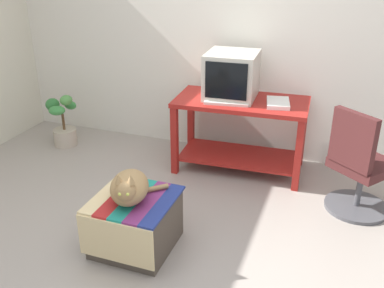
{
  "coord_description": "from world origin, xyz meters",
  "views": [
    {
      "loc": [
        1.15,
        -2.17,
        2.02
      ],
      "look_at": [
        0.05,
        0.85,
        0.55
      ],
      "focal_mm": 40.97,
      "sensor_mm": 36.0,
      "label": 1
    }
  ],
  "objects": [
    {
      "name": "ottoman_with_blanket",
      "position": [
        -0.13,
        0.15,
        0.2
      ],
      "size": [
        0.56,
        0.58,
        0.4
      ],
      "color": "#4C4238",
      "rests_on": "ground_plane"
    },
    {
      "name": "book",
      "position": [
        0.6,
        1.57,
        0.73
      ],
      "size": [
        0.25,
        0.32,
        0.04
      ],
      "primitive_type": "cube",
      "rotation": [
        0.0,
        0.0,
        0.21
      ],
      "color": "white",
      "rests_on": "desk"
    },
    {
      "name": "tv_monitor",
      "position": [
        0.15,
        1.65,
        0.92
      ],
      "size": [
        0.48,
        0.51,
        0.42
      ],
      "rotation": [
        0.0,
        0.0,
        0.06
      ],
      "color": "#BCB7A8",
      "rests_on": "desk"
    },
    {
      "name": "ground_plane",
      "position": [
        0.0,
        0.0,
        0.0
      ],
      "size": [
        14.0,
        14.0,
        0.0
      ],
      "primitive_type": "plane",
      "color": "#9E9389"
    },
    {
      "name": "keyboard",
      "position": [
        0.16,
        1.46,
        0.72
      ],
      "size": [
        0.42,
        0.21,
        0.02
      ],
      "primitive_type": "cube",
      "rotation": [
        0.0,
        0.0,
        0.15
      ],
      "color": "beige",
      "rests_on": "desk"
    },
    {
      "name": "desk",
      "position": [
        0.26,
        1.6,
        0.48
      ],
      "size": [
        1.25,
        0.68,
        0.71
      ],
      "rotation": [
        0.0,
        0.0,
        0.06
      ],
      "color": "maroon",
      "rests_on": "ground_plane"
    },
    {
      "name": "back_wall",
      "position": [
        0.0,
        2.05,
        1.3
      ],
      "size": [
        8.0,
        0.1,
        2.6
      ],
      "primitive_type": "cube",
      "color": "silver",
      "rests_on": "ground_plane"
    },
    {
      "name": "pen",
      "position": [
        0.59,
        1.62,
        0.71
      ],
      "size": [
        0.12,
        0.08,
        0.01
      ],
      "primitive_type": "cylinder",
      "rotation": [
        0.0,
        1.57,
        2.57
      ],
      "color": "#B7B7BC",
      "rests_on": "desk"
    },
    {
      "name": "office_chair",
      "position": [
        1.34,
        1.19,
        0.39
      ],
      "size": [
        0.59,
        0.59,
        0.89
      ],
      "rotation": [
        0.0,
        0.0,
        2.49
      ],
      "color": "#4C4C51",
      "rests_on": "ground_plane"
    },
    {
      "name": "cat",
      "position": [
        -0.13,
        0.11,
        0.51
      ],
      "size": [
        0.38,
        0.47,
        0.28
      ],
      "rotation": [
        0.0,
        0.0,
        0.32
      ],
      "color": "#9E7A4C",
      "rests_on": "ottoman_with_blanket"
    },
    {
      "name": "potted_plant",
      "position": [
        -1.67,
        1.48,
        0.25
      ],
      "size": [
        0.32,
        0.36,
        0.58
      ],
      "color": "#B7A893",
      "rests_on": "ground_plane"
    }
  ]
}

